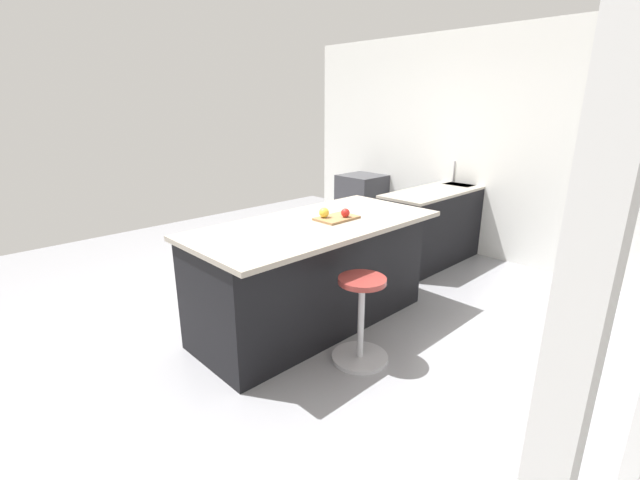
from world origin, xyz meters
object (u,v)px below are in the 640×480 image
at_px(apple_red, 345,213).
at_px(cutting_board, 337,218).
at_px(stool_by_window, 361,322).
at_px(oven_range, 362,203).
at_px(kitchen_island, 312,273).
at_px(apple_yellow, 324,213).

bearing_deg(apple_red, cutting_board, -45.83).
distance_m(cutting_board, apple_red, 0.09).
relative_size(stool_by_window, apple_red, 8.99).
bearing_deg(oven_range, kitchen_island, 32.79).
distance_m(stool_by_window, apple_red, 0.96).
relative_size(kitchen_island, cutting_board, 6.07).
bearing_deg(kitchen_island, oven_range, -147.21).
bearing_deg(stool_by_window, apple_red, -125.86).
height_order(kitchen_island, apple_red, apple_red).
relative_size(apple_red, apple_yellow, 0.88).
distance_m(oven_range, kitchen_island, 3.05).
xyz_separation_m(oven_range, apple_red, (2.31, 1.80, 0.58)).
relative_size(kitchen_island, apple_yellow, 25.20).
height_order(kitchen_island, cutting_board, cutting_board).
bearing_deg(stool_by_window, apple_yellow, -110.84).
xyz_separation_m(stool_by_window, apple_yellow, (-0.25, -0.66, 0.69)).
xyz_separation_m(oven_range, cutting_board, (2.36, 1.74, 0.53)).
bearing_deg(oven_range, stool_by_window, 40.93).
distance_m(kitchen_island, cutting_board, 0.53).
distance_m(stool_by_window, apple_yellow, 0.99).
bearing_deg(apple_yellow, stool_by_window, 69.16).
bearing_deg(oven_range, apple_yellow, 34.46).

